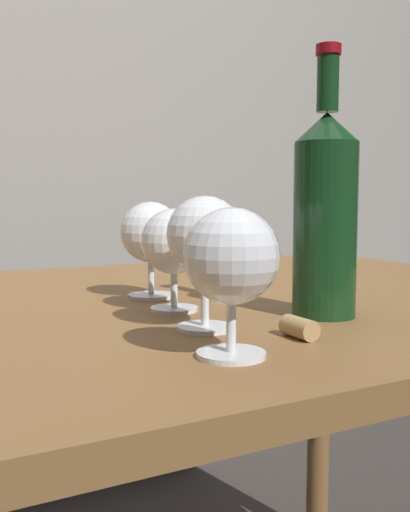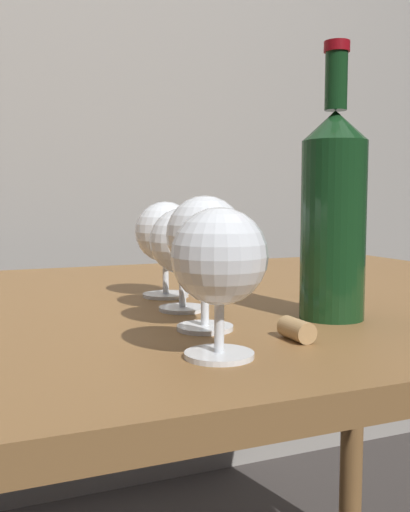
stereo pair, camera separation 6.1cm
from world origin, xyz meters
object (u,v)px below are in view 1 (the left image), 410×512
Objects in this scene: wine_bottle at (325,211)px; wine_glass_rose at (205,237)px; cork at (299,328)px; wine_glass_chardonnay at (174,243)px; wine_glass_white at (231,259)px; wine_glass_port at (151,235)px.

wine_glass_rose is at bearing 179.65° from wine_bottle.
wine_bottle reaches higher than cork.
cork is (0.05, -0.20, -0.08)m from wine_glass_chardonnay.
wine_glass_chardonnay is 0.41× the size of wine_bottle.
wine_bottle is 7.68× the size of cork.
cork is at bearing -140.75° from wine_bottle.
wine_glass_white is 0.11m from wine_glass_rose.
cork is (0.07, -0.08, -0.09)m from wine_glass_rose.
wine_glass_chardonnay is at bearing -97.87° from wine_glass_port.
wine_glass_chardonnay is at bearing 81.47° from wine_glass_rose.
wine_glass_white reaches higher than cork.
wine_glass_port is 0.26m from wine_bottle.
wine_glass_white is at bearing -151.08° from wine_bottle.
wine_glass_rose reaches higher than wine_glass_port.
wine_bottle reaches higher than wine_glass_port.
cork is at bearing -50.45° from wine_glass_rose.
wine_glass_rose is 0.23m from wine_glass_port.
wine_glass_white is at bearing -106.41° from wine_glass_rose.
wine_bottle is 0.17m from cork.
wine_bottle is (0.16, -0.00, 0.03)m from wine_glass_rose.
wine_glass_white is 0.34m from wine_glass_port.
wine_glass_rose is at bearing -98.21° from wine_glass_port.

